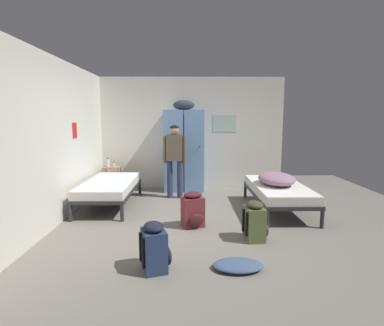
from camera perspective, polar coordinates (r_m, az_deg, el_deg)
ground_plane at (r=4.95m, az=0.03°, el=-11.40°), size 8.42×8.42×0.00m
room_backdrop at (r=5.98m, az=-11.43°, el=4.69°), size 4.34×5.32×2.62m
locker_bank at (r=7.04m, az=-1.49°, el=2.60°), size 0.90×0.55×2.07m
shelf_unit at (r=7.27m, az=-14.60°, el=-2.45°), size 0.38×0.30×0.57m
bed_right at (r=5.79m, az=15.64°, el=-4.86°), size 0.90×1.90×0.49m
bed_left_rear at (r=6.09m, az=-14.96°, el=-4.18°), size 0.90×1.90×0.49m
bedding_heap at (r=5.71m, az=15.38°, el=-2.82°), size 0.63×0.85×0.21m
person_traveler at (r=6.40m, az=-3.23°, el=1.59°), size 0.48×0.21×1.53m
water_bottle at (r=7.26m, az=-15.27°, el=0.05°), size 0.06×0.06×0.21m
lotion_bottle at (r=7.17m, az=-14.21°, el=-0.31°), size 0.05×0.05×0.13m
backpack_maroon at (r=4.80m, az=0.18°, el=-8.77°), size 0.38×0.40×0.55m
backpack_navy at (r=3.53m, az=-6.88°, el=-15.29°), size 0.39×0.38×0.55m
backpack_olive at (r=4.39m, az=11.63°, el=-10.58°), size 0.36×0.34×0.55m
clothes_pile_denim at (r=3.65m, az=8.53°, el=-18.23°), size 0.56×0.36×0.09m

